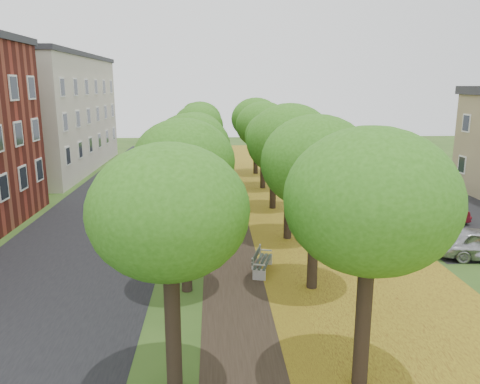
{
  "coord_description": "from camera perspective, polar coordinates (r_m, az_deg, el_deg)",
  "views": [
    {
      "loc": [
        -1.15,
        -10.63,
        7.63
      ],
      "look_at": [
        0.16,
        11.79,
        2.5
      ],
      "focal_mm": 35.0,
      "sensor_mm": 36.0,
      "label": 1
    }
  ],
  "objects": [
    {
      "name": "car_red",
      "position": [
        28.66,
        21.88,
        -2.03
      ],
      "size": [
        4.5,
        1.85,
        1.45
      ],
      "primitive_type": "imported",
      "rotation": [
        0.0,
        0.0,
        1.5
      ],
      "color": "maroon",
      "rests_on": "ground"
    },
    {
      "name": "footpath",
      "position": [
        26.77,
        -0.74,
        -3.69
      ],
      "size": [
        3.2,
        70.0,
        0.01
      ],
      "primitive_type": "cube",
      "color": "black",
      "rests_on": "ground"
    },
    {
      "name": "street_asphalt",
      "position": [
        27.49,
        -16.59,
        -3.8
      ],
      "size": [
        8.0,
        70.0,
        0.01
      ],
      "primitive_type": "cube",
      "color": "black",
      "rests_on": "ground"
    },
    {
      "name": "tree_row_east",
      "position": [
        26.07,
        4.99,
        6.43
      ],
      "size": [
        3.89,
        33.89,
        6.42
      ],
      "color": "black",
      "rests_on": "ground"
    },
    {
      "name": "leaf_verge",
      "position": [
        27.44,
        9.77,
        -3.46
      ],
      "size": [
        7.5,
        70.0,
        0.01
      ],
      "primitive_type": "cube",
      "color": "#A5961E",
      "rests_on": "ground"
    },
    {
      "name": "tree_row_west",
      "position": [
        25.82,
        -5.68,
        6.35
      ],
      "size": [
        3.89,
        33.89,
        6.42
      ],
      "color": "black",
      "rests_on": "ground"
    },
    {
      "name": "car_grey",
      "position": [
        28.89,
        21.66,
        -1.99
      ],
      "size": [
        4.71,
        2.03,
        1.35
      ],
      "primitive_type": "imported",
      "rotation": [
        0.0,
        0.0,
        1.54
      ],
      "color": "#37383C",
      "rests_on": "ground"
    },
    {
      "name": "car_white",
      "position": [
        34.33,
        18.81,
        0.42
      ],
      "size": [
        5.08,
        3.87,
        1.28
      ],
      "primitive_type": "imported",
      "rotation": [
        0.0,
        0.0,
        1.14
      ],
      "color": "silver",
      "rests_on": "ground"
    },
    {
      "name": "building_cream",
      "position": [
        46.48,
        -23.57,
        8.83
      ],
      "size": [
        10.3,
        20.3,
        10.4
      ],
      "color": "beige",
      "rests_on": "ground"
    },
    {
      "name": "parking_lot",
      "position": [
        31.34,
        24.68,
        -2.42
      ],
      "size": [
        9.0,
        16.0,
        0.01
      ],
      "primitive_type": "cube",
      "color": "black",
      "rests_on": "ground"
    },
    {
      "name": "bench",
      "position": [
        19.71,
        2.62,
        -8.47
      ],
      "size": [
        1.04,
        1.96,
        0.89
      ],
      "rotation": [
        0.0,
        0.0,
        1.29
      ],
      "color": "#2A352C",
      "rests_on": "ground"
    }
  ]
}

